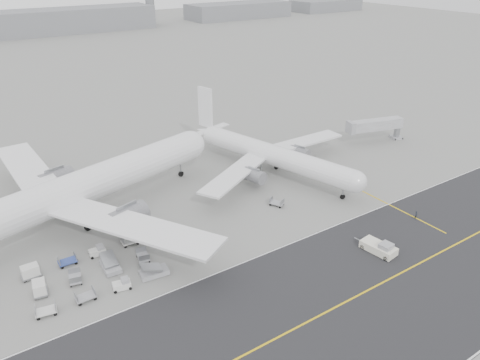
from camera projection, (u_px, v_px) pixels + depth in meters
ground at (258, 247)px, 78.23m from camera, size 700.00×700.00×0.00m
taxiway at (359, 295)px, 67.32m from camera, size 220.00×59.00×0.03m
horizon_buildings at (50, 34)px, 287.44m from camera, size 520.00×28.00×28.00m
airliner_a at (73, 191)px, 82.73m from camera, size 63.11×61.78×22.32m
airliner_b at (270, 154)px, 102.66m from camera, size 44.51×45.52×16.02m
pushback_tug at (379, 248)px, 76.55m from camera, size 3.50×7.69×2.17m
jet_bridge at (376, 126)px, 120.52m from camera, size 16.31×7.11×6.11m
gse_cluster at (94, 276)px, 71.22m from camera, size 25.28×20.07×2.15m
stray_dolly at (277, 205)px, 91.24m from camera, size 2.70×3.12×1.64m
ground_crew_a at (416, 215)px, 86.19m from camera, size 0.64×0.46×1.64m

